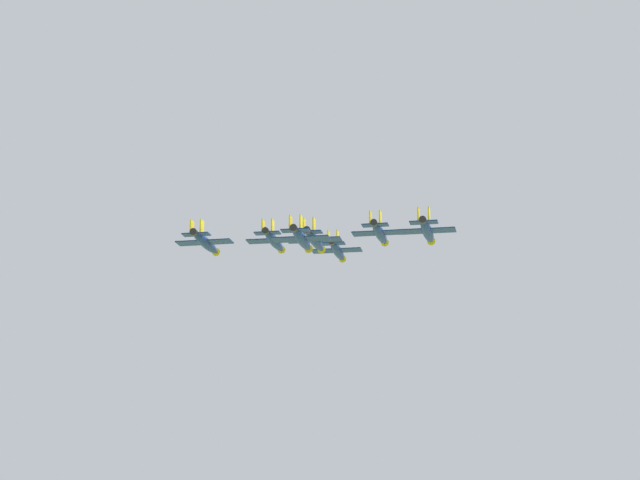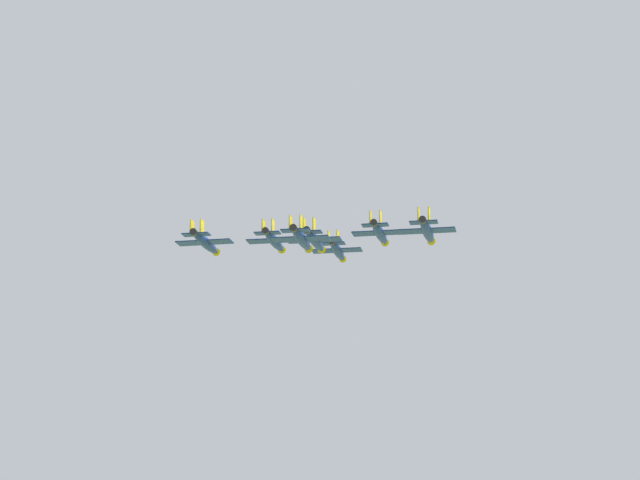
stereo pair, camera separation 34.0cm
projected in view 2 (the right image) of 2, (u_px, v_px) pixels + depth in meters
jet_lead at (338, 251)px, 286.41m from camera, size 11.17×17.05×3.73m
jet_left_wingman at (274, 241)px, 275.92m from camera, size 11.42×17.49×3.81m
jet_right_wingman at (380, 233)px, 272.15m from camera, size 11.53×17.68×3.84m
jet_left_outer at (206, 242)px, 264.80m from camera, size 11.64×17.89×3.88m
jet_right_outer at (427, 231)px, 257.01m from camera, size 11.58×17.74×3.86m
jet_slot_rear at (315, 240)px, 260.73m from camera, size 11.16×17.11×3.72m
jet_trailing at (302, 239)px, 247.66m from camera, size 11.20×17.12×3.74m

